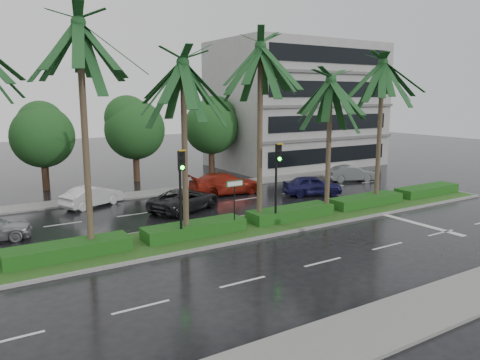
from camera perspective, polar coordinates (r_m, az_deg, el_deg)
ground at (r=24.02m, az=2.00°, el=-6.48°), size 120.00×120.00×0.00m
near_sidewalk at (r=17.09m, az=22.21°, el=-14.18°), size 40.00×2.40×0.12m
far_sidewalk at (r=34.30m, az=-9.32°, el=-1.42°), size 40.00×2.00×0.12m
median at (r=24.79m, az=0.70°, el=-5.75°), size 36.00×4.00×0.15m
hedge at (r=24.69m, az=0.70°, el=-4.92°), size 35.20×1.40×0.60m
lane_markings at (r=25.46m, az=8.24°, el=-5.60°), size 34.00×13.06×0.01m
palm_row at (r=23.24m, az=-1.96°, el=13.67°), size 26.30×4.20×10.48m
signal_median_left at (r=21.64m, az=-7.20°, el=-0.25°), size 0.34×0.42×4.36m
signal_median_right at (r=24.43m, az=4.57°, el=1.00°), size 0.34×0.42×4.36m
street_sign at (r=23.36m, az=-0.66°, el=-1.58°), size 0.95×0.09×2.60m
bg_trees at (r=39.34m, az=-10.96°, el=6.71°), size 33.18×5.47×7.90m
building at (r=47.62m, az=6.90°, el=9.07°), size 16.00×10.00×12.00m
car_white at (r=30.95m, az=-17.58°, el=-1.90°), size 2.86×4.21×1.31m
car_darkgrey at (r=28.66m, az=-6.74°, el=-2.38°), size 4.08×5.40×1.36m
car_red at (r=33.17m, az=-1.84°, el=-0.44°), size 2.48×5.40×1.53m
car_blue at (r=33.19m, az=8.80°, el=-0.66°), size 3.08×4.46×1.41m
car_grey at (r=39.30m, az=13.38°, el=0.79°), size 2.64×4.17×1.30m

